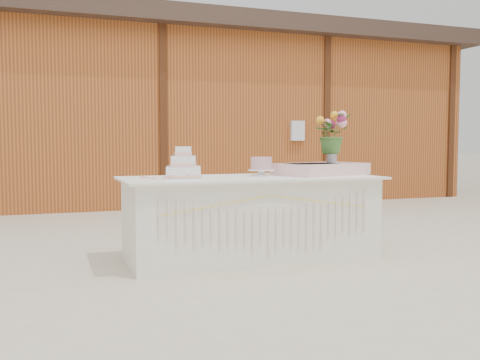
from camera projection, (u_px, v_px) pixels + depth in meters
name	position (u px, v px, depth m)	size (l,w,h in m)	color
ground	(251.00, 258.00, 5.04)	(80.00, 80.00, 0.00)	beige
barn	(142.00, 113.00, 10.55)	(12.60, 4.60, 3.30)	#AD5724
cake_table	(251.00, 218.00, 5.01)	(2.40, 1.00, 0.77)	white
wedding_cake	(183.00, 167.00, 4.81)	(0.38, 0.38, 0.28)	white
pink_cake_stand	(261.00, 166.00, 5.05)	(0.25, 0.25, 0.18)	white
satin_runner	(321.00, 169.00, 5.30)	(0.91, 0.53, 0.11)	#FFCFCD
flower_vase	(332.00, 156.00, 5.36)	(0.10, 0.10, 0.14)	#B1B1B5
bouquet	(332.00, 129.00, 5.34)	(0.36, 0.31, 0.40)	#3C6C2B
loose_flowers	(146.00, 177.00, 4.80)	(0.13, 0.30, 0.02)	pink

